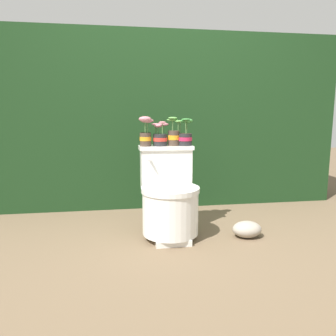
% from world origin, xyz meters
% --- Properties ---
extents(ground_plane, '(12.00, 12.00, 0.00)m').
position_xyz_m(ground_plane, '(0.00, 0.00, 0.00)').
color(ground_plane, brown).
extents(hedge_backdrop, '(3.57, 0.60, 1.72)m').
position_xyz_m(hedge_backdrop, '(0.00, 1.10, 0.86)').
color(hedge_backdrop, '#193819').
rests_on(hedge_backdrop, ground).
extents(toilet, '(0.43, 0.54, 0.68)m').
position_xyz_m(toilet, '(-0.09, 0.03, 0.29)').
color(toilet, white).
rests_on(toilet, ground).
extents(potted_plant_left, '(0.12, 0.11, 0.23)m').
position_xyz_m(potted_plant_left, '(-0.25, 0.17, 0.79)').
color(potted_plant_left, '#47382D').
rests_on(potted_plant_left, toilet).
extents(potted_plant_midleft, '(0.13, 0.12, 0.19)m').
position_xyz_m(potted_plant_midleft, '(-0.13, 0.19, 0.75)').
color(potted_plant_midleft, '#262628').
rests_on(potted_plant_midleft, toilet).
extents(potted_plant_middle, '(0.11, 0.10, 0.23)m').
position_xyz_m(potted_plant_middle, '(-0.03, 0.19, 0.77)').
color(potted_plant_middle, '#47382D').
rests_on(potted_plant_middle, toilet).
extents(potted_plant_midright, '(0.13, 0.12, 0.21)m').
position_xyz_m(potted_plant_midright, '(0.06, 0.19, 0.76)').
color(potted_plant_midright, '#262628').
rests_on(potted_plant_midright, toilet).
extents(garden_stone, '(0.22, 0.18, 0.12)m').
position_xyz_m(garden_stone, '(0.50, -0.09, 0.06)').
color(garden_stone, '#9E9384').
rests_on(garden_stone, ground).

